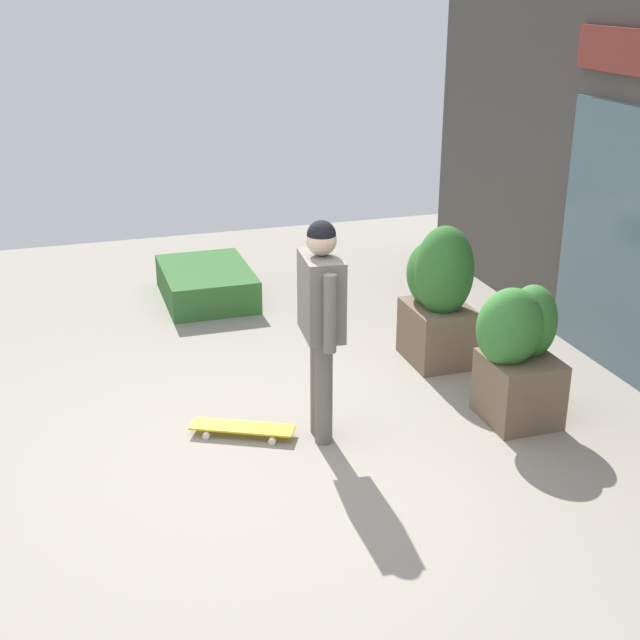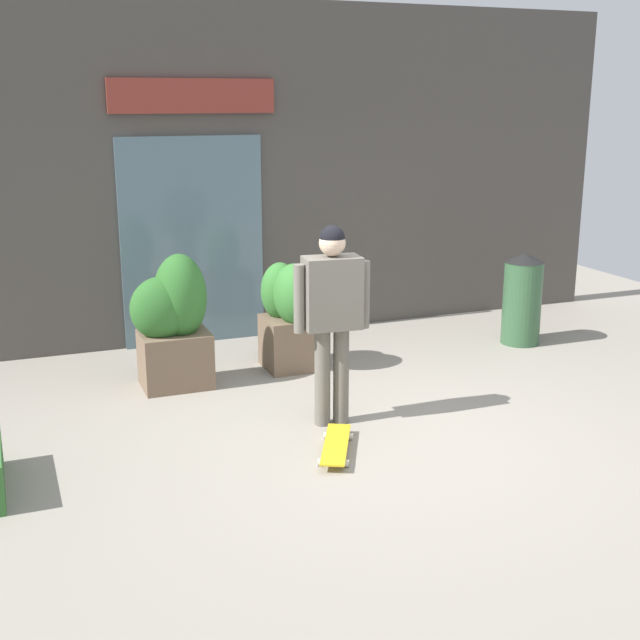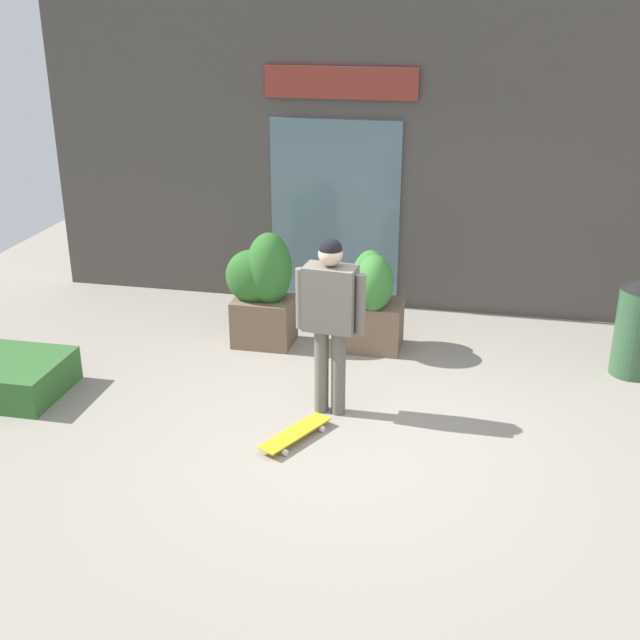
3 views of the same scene
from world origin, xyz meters
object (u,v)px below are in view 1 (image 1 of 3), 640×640
at_px(skateboard, 242,428).
at_px(planter_box_left, 438,293).
at_px(planter_box_right, 519,352).
at_px(skateboarder, 321,309).

height_order(skateboard, planter_box_left, planter_box_left).
relative_size(planter_box_left, planter_box_right, 1.16).
bearing_deg(planter_box_left, skateboarder, -53.87).
distance_m(skateboarder, planter_box_left, 1.76).
bearing_deg(skateboarder, planter_box_left, -138.58).
bearing_deg(skateboard, planter_box_right, -163.28).
height_order(skateboarder, planter_box_left, skateboarder).
bearing_deg(planter_box_left, skateboard, -67.13).
height_order(planter_box_left, planter_box_right, planter_box_left).
xyz_separation_m(planter_box_left, planter_box_right, (1.19, 0.12, -0.07)).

